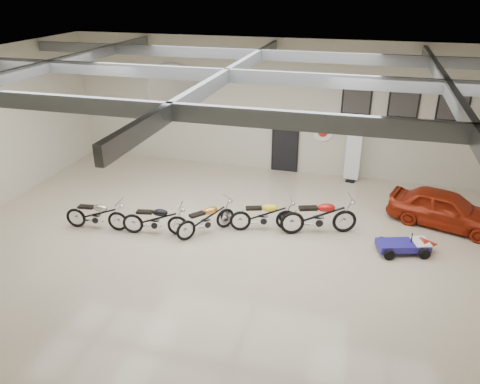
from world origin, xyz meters
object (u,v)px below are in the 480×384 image
(motorcycle_silver, at_px, (96,214))
(go_kart, at_px, (409,243))
(banner_stand, at_px, (353,156))
(motorcycle_red, at_px, (319,216))
(vintage_car, at_px, (445,209))
(motorcycle_gold, at_px, (206,219))
(motorcycle_black, at_px, (155,219))
(motorcycle_yellow, at_px, (263,215))

(motorcycle_silver, height_order, go_kart, motorcycle_silver)
(banner_stand, distance_m, go_kart, 5.02)
(go_kart, bearing_deg, motorcycle_silver, 168.65)
(motorcycle_red, distance_m, go_kart, 2.57)
(motorcycle_red, relative_size, vintage_car, 0.68)
(motorcycle_silver, relative_size, motorcycle_gold, 1.00)
(banner_stand, relative_size, motorcycle_gold, 1.05)
(banner_stand, distance_m, vintage_car, 4.00)
(motorcycle_black, bearing_deg, motorcycle_red, 5.87)
(banner_stand, distance_m, motorcycle_red, 4.27)
(motorcycle_red, height_order, go_kart, motorcycle_red)
(motorcycle_black, bearing_deg, go_kart, -3.14)
(motorcycle_gold, xyz_separation_m, go_kart, (5.70, 0.46, -0.19))
(motorcycle_red, bearing_deg, go_kart, -29.29)
(motorcycle_gold, relative_size, vintage_car, 0.58)
(motorcycle_black, xyz_separation_m, vintage_car, (8.25, 2.83, 0.06))
(motorcycle_black, xyz_separation_m, motorcycle_yellow, (3.01, 1.09, 0.01))
(motorcycle_black, distance_m, go_kart, 7.19)
(motorcycle_black, bearing_deg, motorcycle_yellow, 9.62)
(motorcycle_yellow, distance_m, vintage_car, 5.52)
(motorcycle_gold, xyz_separation_m, motorcycle_yellow, (1.58, 0.66, 0.01))
(motorcycle_silver, bearing_deg, motorcycle_red, 7.10)
(motorcycle_black, bearing_deg, vintage_car, 8.67)
(motorcycle_silver, distance_m, vintage_car, 10.52)
(motorcycle_black, height_order, vintage_car, vintage_car)
(banner_stand, height_order, motorcycle_black, banner_stand)
(motorcycle_gold, height_order, vintage_car, vintage_car)
(banner_stand, height_order, go_kart, banner_stand)
(banner_stand, bearing_deg, vintage_car, -33.73)
(motorcycle_silver, bearing_deg, motorcycle_gold, 4.30)
(motorcycle_gold, relative_size, go_kart, 1.12)
(go_kart, height_order, vintage_car, vintage_car)
(banner_stand, xyz_separation_m, motorcycle_red, (-0.71, -4.19, -0.42))
(motorcycle_silver, distance_m, motorcycle_black, 1.84)
(motorcycle_gold, relative_size, motorcycle_red, 0.86)
(go_kart, xyz_separation_m, vintage_car, (1.12, 1.94, 0.25))
(motorcycle_silver, xyz_separation_m, go_kart, (8.97, 1.05, -0.18))
(banner_stand, bearing_deg, motorcycle_silver, -132.57)
(motorcycle_red, bearing_deg, motorcycle_yellow, 169.45)
(motorcycle_silver, distance_m, motorcycle_yellow, 5.00)
(motorcycle_silver, relative_size, vintage_car, 0.58)
(motorcycle_silver, xyz_separation_m, vintage_car, (10.08, 2.99, 0.07))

